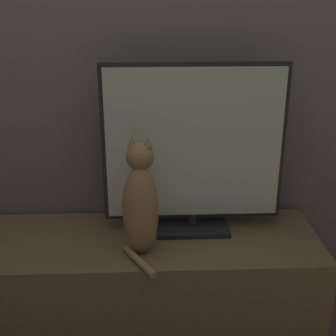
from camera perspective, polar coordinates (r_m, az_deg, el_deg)
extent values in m
cube|color=#756B5B|center=(2.13, -3.83, 15.11)|extent=(4.80, 0.05, 2.60)
cube|color=brown|center=(2.22, -3.30, -14.08)|extent=(1.58, 0.52, 0.49)
cube|color=black|center=(2.16, 2.97, -7.18)|extent=(0.32, 0.19, 0.02)
cylinder|color=black|center=(2.14, 2.99, -6.25)|extent=(0.04, 0.04, 0.06)
cube|color=black|center=(2.01, 3.16, 2.97)|extent=(0.79, 0.02, 0.69)
cube|color=beige|center=(1.99, 3.20, 2.85)|extent=(0.75, 0.01, 0.66)
ellipsoid|color=#997547|center=(1.89, -3.37, -5.23)|extent=(0.16, 0.14, 0.38)
ellipsoid|color=silver|center=(1.94, -3.22, -5.11)|extent=(0.08, 0.05, 0.21)
sphere|color=#997547|center=(1.83, -3.44, 1.38)|extent=(0.12, 0.12, 0.11)
cone|color=#997547|center=(1.81, -4.44, 3.30)|extent=(0.04, 0.04, 0.04)
cone|color=#997547|center=(1.81, -2.52, 3.27)|extent=(0.04, 0.04, 0.04)
cylinder|color=#997547|center=(1.90, -3.55, -11.30)|extent=(0.14, 0.21, 0.03)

